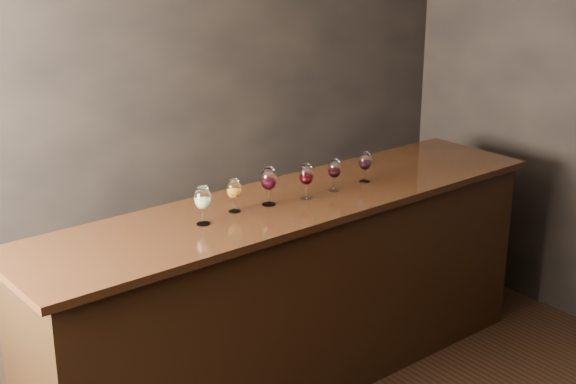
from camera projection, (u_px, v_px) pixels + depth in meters
room_shell at (327, 148)px, 3.15m from camera, size 5.02×4.52×2.81m
bar_counter at (293, 296)px, 4.73m from camera, size 3.24×0.86×1.12m
bar_top at (294, 203)px, 4.54m from camera, size 3.35×0.94×0.04m
back_bar_shelf at (167, 289)px, 5.20m from camera, size 2.18×0.40×0.79m
glass_white at (203, 199)px, 4.11m from camera, size 0.09×0.09×0.20m
glass_amber at (234, 190)px, 4.30m from camera, size 0.08×0.08×0.18m
glass_red_a at (269, 180)px, 4.40m from camera, size 0.09×0.09×0.21m
glass_red_b at (306, 176)px, 4.51m from camera, size 0.08×0.08×0.20m
glass_red_c at (334, 170)px, 4.64m from camera, size 0.08×0.08×0.18m
glass_red_d at (365, 162)px, 4.80m from camera, size 0.08×0.08×0.18m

